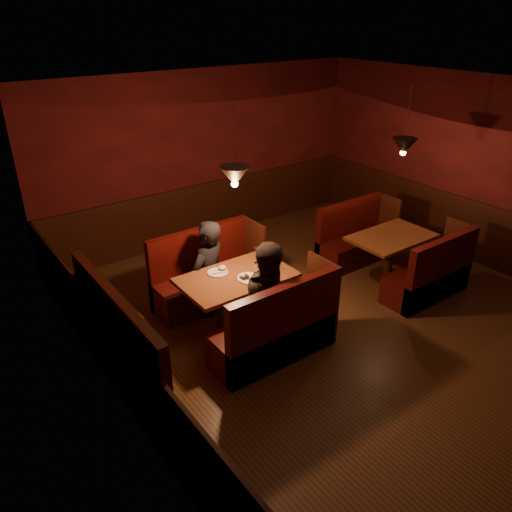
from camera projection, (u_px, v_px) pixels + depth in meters
room at (333, 256)px, 6.07m from camera, size 6.02×7.02×2.92m
main_table at (238, 288)px, 6.30m from camera, size 1.42×0.86×0.99m
main_bench_far at (207, 279)px, 7.00m from camera, size 1.56×0.56×1.06m
main_bench_near at (278, 334)px, 5.84m from camera, size 1.56×0.56×1.06m
second_table at (390, 247)px, 7.52m from camera, size 1.25×0.80×0.71m
second_bench_far at (354, 242)px, 8.16m from camera, size 1.38×0.52×0.99m
second_bench_near at (431, 278)px, 7.08m from camera, size 1.38×0.52×0.99m
diner_a at (207, 256)px, 6.52m from camera, size 0.72×0.61×1.68m
diner_b at (272, 284)px, 5.84m from camera, size 0.92×0.76×1.72m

